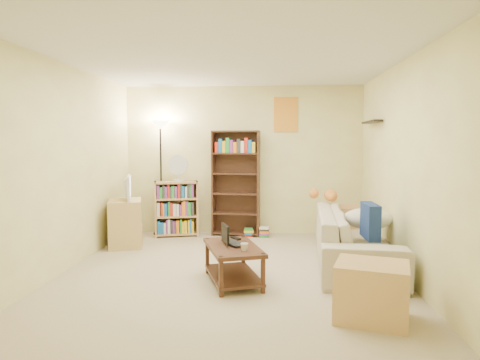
% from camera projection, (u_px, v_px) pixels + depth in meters
% --- Properties ---
extents(room, '(4.50, 4.54, 2.52)m').
position_uv_depth(room, '(231.00, 137.00, 5.01)').
color(room, '#BAA68C').
rests_on(room, ground).
extents(sofa, '(2.48, 1.29, 0.68)m').
position_uv_depth(sofa, '(355.00, 238.00, 5.45)').
color(sofa, beige).
rests_on(sofa, ground).
extents(navy_pillow, '(0.14, 0.45, 0.40)m').
position_uv_depth(navy_pillow, '(370.00, 221.00, 4.91)').
color(navy_pillow, navy).
rests_on(navy_pillow, sofa).
extents(cream_blanket, '(0.63, 0.45, 0.27)m').
position_uv_depth(cream_blanket, '(368.00, 218.00, 5.46)').
color(cream_blanket, beige).
rests_on(cream_blanket, sofa).
extents(tabby_cat, '(0.54, 0.22, 0.18)m').
position_uv_depth(tabby_cat, '(328.00, 195.00, 6.34)').
color(tabby_cat, orange).
rests_on(tabby_cat, sofa).
extents(coffee_table, '(0.78, 1.05, 0.42)m').
position_uv_depth(coffee_table, '(233.00, 259.00, 4.74)').
color(coffee_table, '#45291A').
rests_on(coffee_table, ground).
extents(laptop, '(0.56, 0.55, 0.03)m').
position_uv_depth(laptop, '(237.00, 243.00, 4.79)').
color(laptop, black).
rests_on(laptop, coffee_table).
extents(laptop_screen, '(0.11, 0.30, 0.21)m').
position_uv_depth(laptop_screen, '(225.00, 234.00, 4.75)').
color(laptop_screen, white).
rests_on(laptop_screen, laptop).
extents(mug, '(0.10, 0.10, 0.08)m').
position_uv_depth(mug, '(244.00, 247.00, 4.50)').
color(mug, silver).
rests_on(mug, coffee_table).
extents(tv_remote, '(0.14, 0.17, 0.02)m').
position_uv_depth(tv_remote, '(236.00, 238.00, 5.05)').
color(tv_remote, black).
rests_on(tv_remote, coffee_table).
extents(tv_stand, '(0.63, 0.76, 0.70)m').
position_uv_depth(tv_stand, '(125.00, 223.00, 6.42)').
color(tv_stand, tan).
rests_on(tv_stand, ground).
extents(television, '(0.68, 0.43, 0.36)m').
position_uv_depth(television, '(125.00, 188.00, 6.37)').
color(television, black).
rests_on(television, tv_stand).
extents(tall_bookshelf, '(0.81, 0.32, 1.75)m').
position_uv_depth(tall_bookshelf, '(236.00, 180.00, 7.11)').
color(tall_bookshelf, '#3F2418').
rests_on(tall_bookshelf, ground).
extents(short_bookshelf, '(0.76, 0.45, 0.91)m').
position_uv_depth(short_bookshelf, '(176.00, 209.00, 7.11)').
color(short_bookshelf, tan).
rests_on(short_bookshelf, ground).
extents(desk_fan, '(0.32, 0.18, 0.44)m').
position_uv_depth(desk_fan, '(178.00, 168.00, 7.00)').
color(desk_fan, silver).
rests_on(desk_fan, short_bookshelf).
extents(floor_lamp, '(0.33, 0.33, 1.92)m').
position_uv_depth(floor_lamp, '(160.00, 144.00, 7.15)').
color(floor_lamp, black).
rests_on(floor_lamp, ground).
extents(side_table, '(0.54, 0.54, 0.59)m').
position_uv_depth(side_table, '(352.00, 225.00, 6.53)').
color(side_table, tan).
rests_on(side_table, ground).
extents(end_cabinet, '(0.72, 0.66, 0.51)m').
position_uv_depth(end_cabinet, '(372.00, 292.00, 3.73)').
color(end_cabinet, tan).
rests_on(end_cabinet, ground).
extents(book_stacks, '(0.42, 0.16, 0.17)m').
position_uv_depth(book_stacks, '(257.00, 232.00, 7.06)').
color(book_stacks, red).
rests_on(book_stacks, ground).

